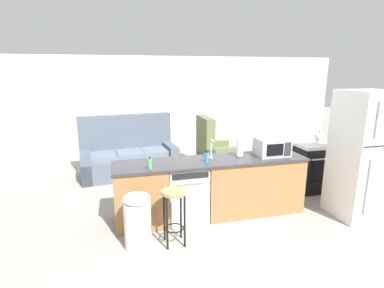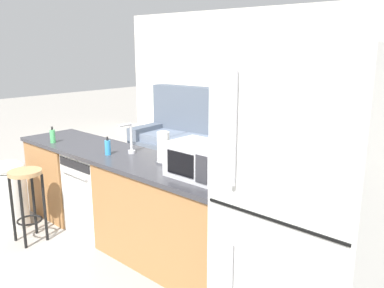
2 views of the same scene
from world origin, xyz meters
name	(u,v)px [view 2 (image 2 of 2)]	position (x,y,z in m)	size (l,w,h in m)	color
ground_plane	(118,236)	(0.00, 0.00, 0.00)	(24.00, 24.00, 0.00)	gray
wall_back	(331,84)	(0.30, 4.20, 1.30)	(10.00, 0.06, 2.60)	silver
kitchen_counter	(131,204)	(0.24, 0.00, 0.42)	(2.94, 0.66, 0.90)	#9E6B3D
dishwasher	(101,192)	(-0.25, 0.00, 0.42)	(0.58, 0.61, 0.84)	white
stove_range	(375,254)	(2.35, 0.55, 0.45)	(0.76, 0.68, 0.90)	black
refrigerator	(307,241)	(2.35, -0.55, 0.97)	(0.72, 0.73, 1.94)	silver
microwave	(200,160)	(1.14, 0.00, 1.04)	(0.50, 0.37, 0.28)	#B7B7BC
sink_faucet	(130,140)	(0.17, 0.08, 1.03)	(0.07, 0.18, 0.30)	silver
paper_towel_roll	(163,148)	(0.63, 0.08, 1.04)	(0.14, 0.14, 0.28)	#4C4C51
soap_bottle	(108,147)	(0.04, -0.10, 0.97)	(0.06, 0.06, 0.18)	#338CCC
dish_soap_bottle	(53,136)	(-0.80, -0.21, 0.97)	(0.06, 0.06, 0.18)	#4CB266
bar_stool	(27,190)	(-0.56, -0.65, 0.54)	(0.32, 0.32, 0.74)	tan
trash_bin	(11,193)	(-1.02, -0.63, 0.38)	(0.35, 0.35, 0.74)	white
couch	(197,144)	(-1.00, 2.34, 0.39)	(2.09, 1.12, 1.27)	#515B6B
armchair	(307,173)	(0.93, 2.26, 0.35)	(0.81, 0.86, 1.20)	#667047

